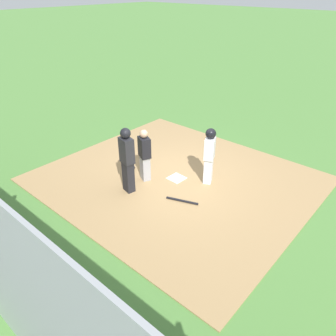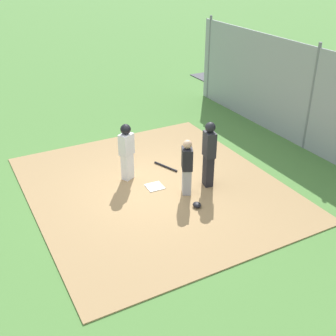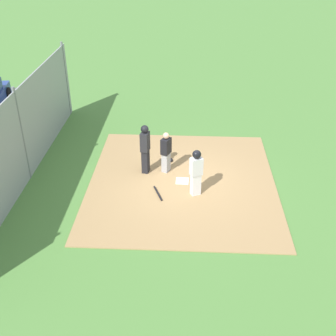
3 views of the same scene
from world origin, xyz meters
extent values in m
plane|color=#51843D|center=(0.00, 0.00, 0.00)|extent=(140.00, 140.00, 0.00)
cube|color=#A88456|center=(0.00, 0.00, 0.01)|extent=(7.20, 6.40, 0.03)
cube|color=white|center=(0.00, 0.00, 0.04)|extent=(0.46, 0.46, 0.02)
cube|color=#9E9EA3|center=(-0.67, -0.60, 0.39)|extent=(0.36, 0.32, 0.72)
cube|color=black|center=(-0.67, -0.60, 1.04)|extent=(0.45, 0.39, 0.57)
sphere|color=tan|center=(-0.67, -0.60, 1.44)|extent=(0.23, 0.23, 0.23)
cube|color=black|center=(-0.58, -1.33, 0.46)|extent=(0.34, 0.28, 0.87)
cube|color=#232328|center=(-0.58, -1.33, 1.24)|extent=(0.43, 0.33, 0.69)
sphere|color=black|center=(-0.58, -1.33, 1.72)|extent=(0.27, 0.27, 0.27)
cube|color=silver|center=(0.77, 0.45, 0.41)|extent=(0.33, 0.37, 0.75)
cube|color=silver|center=(0.77, 0.45, 1.08)|extent=(0.40, 0.46, 0.60)
sphere|color=tan|center=(0.77, 0.45, 1.50)|extent=(0.24, 0.24, 0.24)
sphere|color=black|center=(0.77, 0.45, 1.52)|extent=(0.29, 0.29, 0.29)
cylinder|color=black|center=(0.85, -0.79, 0.06)|extent=(0.82, 0.36, 0.06)
ellipsoid|color=black|center=(-1.38, -0.49, 0.09)|extent=(0.24, 0.20, 0.12)
camera|label=1|loc=(5.14, -6.22, 4.98)|focal=34.89mm
camera|label=2|loc=(-8.92, 4.38, 5.91)|focal=45.54mm
camera|label=3|loc=(12.57, 0.15, 7.92)|focal=45.61mm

